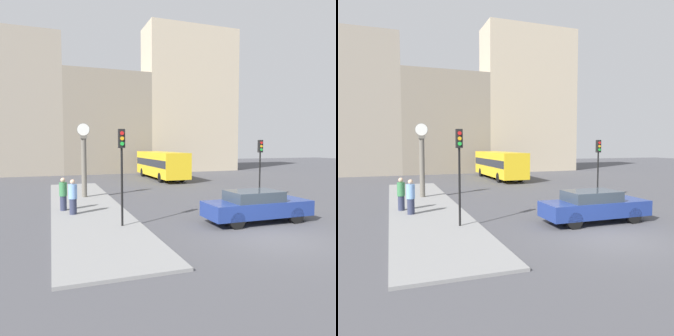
% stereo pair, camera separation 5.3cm
% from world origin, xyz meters
% --- Properties ---
extents(ground_plane, '(120.00, 120.00, 0.00)m').
position_xyz_m(ground_plane, '(0.00, 0.00, 0.00)').
color(ground_plane, '#47474C').
extents(sidewalk_corner, '(3.60, 20.71, 0.10)m').
position_xyz_m(sidewalk_corner, '(-5.88, 8.36, 0.05)').
color(sidewalk_corner, gray).
rests_on(sidewalk_corner, ground_plane).
extents(building_row, '(31.56, 5.00, 18.35)m').
position_xyz_m(building_row, '(0.72, 30.42, 7.98)').
color(building_row, gray).
rests_on(building_row, ground_plane).
extents(sedan_car, '(4.76, 1.71, 1.40)m').
position_xyz_m(sedan_car, '(0.83, 2.22, 0.73)').
color(sedan_car, navy).
rests_on(sedan_car, ground_plane).
extents(bus_distant, '(2.40, 9.86, 2.68)m').
position_xyz_m(bus_distant, '(2.72, 21.11, 1.54)').
color(bus_distant, gold).
rests_on(bus_distant, ground_plane).
extents(traffic_light_near, '(0.26, 0.24, 3.93)m').
position_xyz_m(traffic_light_near, '(-4.93, 3.19, 2.91)').
color(traffic_light_near, black).
rests_on(traffic_light_near, sidewalk_corner).
extents(traffic_light_far, '(0.26, 0.24, 3.70)m').
position_xyz_m(traffic_light_far, '(4.43, 7.07, 2.65)').
color(traffic_light_far, black).
rests_on(traffic_light_far, ground_plane).
extents(street_clock, '(0.81, 0.42, 4.67)m').
position_xyz_m(street_clock, '(-5.67, 11.34, 2.38)').
color(street_clock, '#666056').
rests_on(street_clock, sidewalk_corner).
extents(pedestrian_green_hoodie, '(0.38, 0.38, 1.66)m').
position_xyz_m(pedestrian_green_hoodie, '(-7.08, 7.30, 0.93)').
color(pedestrian_green_hoodie, '#2D334C').
rests_on(pedestrian_green_hoodie, sidewalk_corner).
extents(pedestrian_blue_stripe, '(0.40, 0.40, 1.67)m').
position_xyz_m(pedestrian_blue_stripe, '(-6.68, 6.19, 0.92)').
color(pedestrian_blue_stripe, '#2D334C').
rests_on(pedestrian_blue_stripe, sidewalk_corner).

